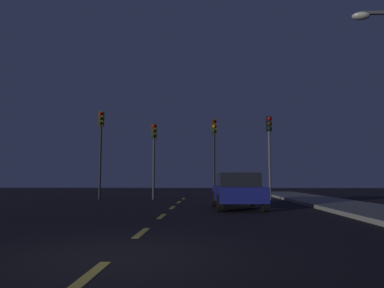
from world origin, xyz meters
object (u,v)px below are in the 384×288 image
at_px(traffic_signal_far_left, 101,138).
at_px(traffic_signal_center_left, 154,146).
at_px(traffic_signal_far_right, 269,141).
at_px(car_stopped_ahead, 238,190).
at_px(traffic_signal_center_right, 214,143).

bearing_deg(traffic_signal_far_left, traffic_signal_center_left, -0.03).
bearing_deg(traffic_signal_far_right, car_stopped_ahead, -109.95).
bearing_deg(traffic_signal_center_right, traffic_signal_center_left, -179.99).
distance_m(traffic_signal_far_left, traffic_signal_center_right, 6.97).
height_order(traffic_signal_center_right, car_stopped_ahead, traffic_signal_center_right).
relative_size(traffic_signal_center_right, traffic_signal_far_right, 0.97).
bearing_deg(traffic_signal_center_left, traffic_signal_far_left, 179.97).
relative_size(traffic_signal_center_left, traffic_signal_far_right, 0.92).
bearing_deg(traffic_signal_center_right, traffic_signal_far_left, 179.99).
bearing_deg(traffic_signal_far_left, car_stopped_ahead, -41.38).
height_order(traffic_signal_far_left, car_stopped_ahead, traffic_signal_far_left).
height_order(traffic_signal_center_right, traffic_signal_far_right, traffic_signal_far_right).
bearing_deg(traffic_signal_center_left, traffic_signal_far_right, 0.01).
height_order(traffic_signal_far_left, traffic_signal_far_right, traffic_signal_far_left).
xyz_separation_m(traffic_signal_center_left, car_stopped_ahead, (4.51, -6.87, -2.49)).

